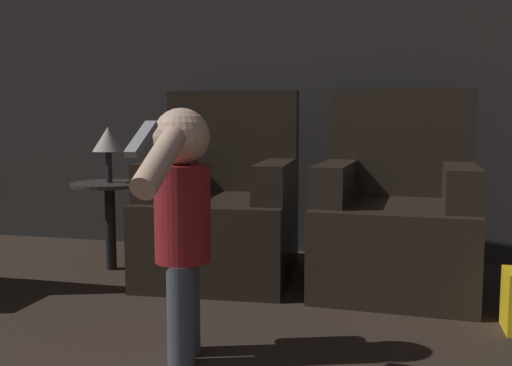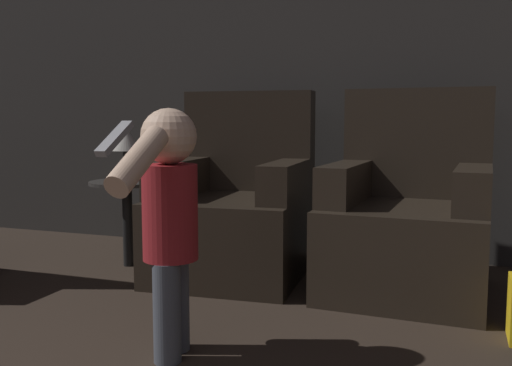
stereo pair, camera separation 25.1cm
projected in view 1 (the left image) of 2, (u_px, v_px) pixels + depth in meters
The scene contains 6 objects.
wall_back at pixel (292, 53), 3.70m from camera, with size 8.40×0.05×2.60m.
armchair_left at pixel (223, 212), 3.20m from camera, with size 0.83×0.89×1.04m.
armchair_right at pixel (396, 219), 2.98m from camera, with size 0.82×0.88×1.04m.
person_toddler at pixel (182, 214), 2.01m from camera, with size 0.20×0.62×0.91m.
side_table at pixel (110, 198), 3.29m from camera, with size 0.44×0.44×0.51m.
lamp at pixel (108, 140), 3.26m from camera, with size 0.18×0.18×0.32m.
Camera 1 is at (0.66, 0.78, 0.86)m, focal length 40.00 mm.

